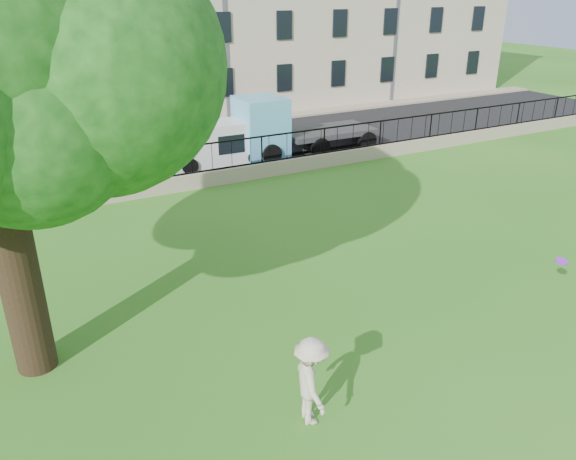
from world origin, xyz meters
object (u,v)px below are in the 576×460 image
man (311,381)px  frisbee (562,261)px  white_van (216,144)px  blue_truck (305,123)px

man → frisbee: man is taller
white_van → blue_truck: 4.52m
white_van → frisbee: bearing=-81.5°
blue_truck → white_van: bearing=-179.4°
white_van → blue_truck: (4.50, -0.07, 0.45)m
man → blue_truck: 18.14m
white_van → blue_truck: bearing=0.4°
white_van → blue_truck: size_ratio=0.67×
man → frisbee: size_ratio=6.41×
man → blue_truck: bearing=-17.1°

